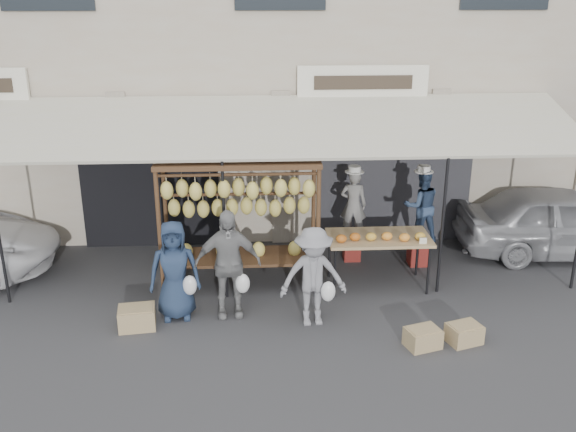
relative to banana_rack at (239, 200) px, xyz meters
name	(u,v)px	position (x,y,z in m)	size (l,w,h in m)	color
ground_plane	(292,330)	(0.76, -1.45, -1.58)	(90.00, 90.00, 0.00)	#2D2D30
shophouse	(274,40)	(0.76, 5.04, 2.07)	(24.00, 6.15, 7.30)	#ACA597
awning	(284,127)	(0.77, 0.82, 1.00)	(10.00, 2.35, 2.92)	beige
banana_rack	(239,200)	(0.00, 0.00, 0.00)	(2.60, 0.90, 2.24)	#3A2315
produce_table	(379,239)	(2.29, -0.07, -0.71)	(1.70, 0.90, 1.04)	#A58856
vendor_left	(353,205)	(2.03, 1.09, -0.50)	(0.48, 0.31, 1.30)	gray
vendor_right	(421,206)	(3.21, 0.81, -0.45)	(0.65, 0.50, 1.33)	navy
customer_left	(175,270)	(-0.97, -0.92, -0.80)	(0.76, 0.50, 1.56)	#202F4A
customer_mid	(228,264)	(-0.18, -0.90, -0.72)	(1.01, 0.42, 1.72)	gray
customer_right	(313,277)	(1.09, -1.24, -0.81)	(1.00, 0.57, 1.54)	gray
stool_left	(352,249)	(2.03, 1.09, -1.37)	(0.30, 0.30, 0.42)	maroon
stool_right	(418,252)	(3.21, 0.81, -1.34)	(0.33, 0.33, 0.46)	maroon
crate_near_a	(423,338)	(2.59, -2.00, -1.44)	(0.46, 0.35, 0.28)	tan
crate_near_b	(464,334)	(3.20, -1.92, -1.44)	(0.46, 0.35, 0.28)	tan
crate_far	(137,318)	(-1.54, -1.23, -1.42)	(0.53, 0.41, 0.32)	tan
sedan	(563,221)	(6.00, 1.12, -0.92)	(1.55, 3.86, 1.32)	gray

